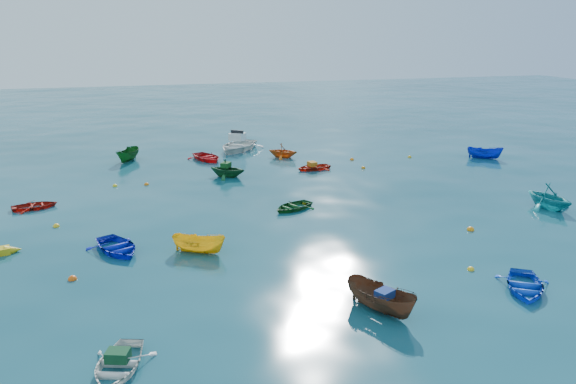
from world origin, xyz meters
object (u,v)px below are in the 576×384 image
object	(u,v)px
dinghy_blue_sw	(117,251)
dinghy_white_near	(118,370)
dinghy_blue_se	(524,290)
motorboat_white	(238,150)

from	to	relation	value
dinghy_blue_sw	dinghy_white_near	world-z (taller)	dinghy_blue_sw
dinghy_blue_sw	dinghy_blue_se	bearing A→B (deg)	-52.22
dinghy_white_near	motorboat_white	distance (m)	32.03
dinghy_blue_sw	motorboat_white	xyz separation A→B (m)	(9.71, 20.73, 0.00)
dinghy_white_near	dinghy_blue_sw	bearing A→B (deg)	108.90
dinghy_white_near	motorboat_white	bearing A→B (deg)	90.93
dinghy_white_near	dinghy_blue_se	xyz separation A→B (m)	(15.41, 1.22, 0.00)
motorboat_white	dinghy_blue_se	bearing A→B (deg)	-41.29
dinghy_blue_sw	motorboat_white	bearing A→B (deg)	41.73
dinghy_white_near	dinghy_blue_se	world-z (taller)	dinghy_blue_se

